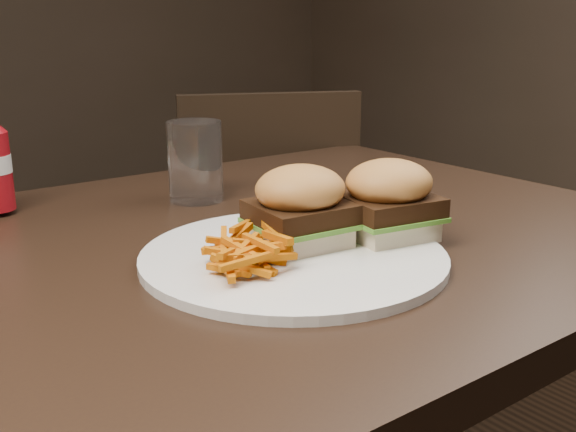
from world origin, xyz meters
TOP-DOWN VIEW (x-y plane):
  - dining_table at (0.00, 0.00)m, footprint 1.20×0.80m
  - chair_far at (0.51, 0.64)m, footprint 0.54×0.54m
  - plate at (0.05, -0.11)m, footprint 0.34×0.34m
  - sandwich_half_a at (0.07, -0.10)m, footprint 0.10×0.10m
  - sandwich_half_b at (0.17, -0.13)m, footprint 0.11×0.10m
  - fries_pile at (-0.03, -0.12)m, footprint 0.12×0.12m
  - tumbler at (0.10, 0.19)m, footprint 0.10×0.10m

SIDE VIEW (x-z plane):
  - chair_far at x=0.51m, z-range 0.41..0.45m
  - dining_table at x=0.00m, z-range 0.71..0.75m
  - plate at x=0.05m, z-range 0.75..0.76m
  - sandwich_half_a at x=0.07m, z-range 0.76..0.78m
  - sandwich_half_b at x=0.17m, z-range 0.76..0.78m
  - fries_pile at x=-0.03m, z-range 0.76..0.80m
  - tumbler at x=0.10m, z-range 0.74..0.87m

